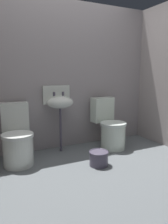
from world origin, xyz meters
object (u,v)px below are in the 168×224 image
at_px(toilet_right, 110,127).
at_px(sink, 59,102).
at_px(bucket, 99,158).
at_px(toilet_left, 17,139).

bearing_deg(toilet_right, sink, -18.40).
height_order(sink, bucket, sink).
bearing_deg(toilet_right, bucket, 42.25).
distance_m(toilet_left, toilet_right, 1.43).
height_order(toilet_right, sink, sink).
xyz_separation_m(toilet_left, bucket, (0.92, -0.54, -0.22)).
distance_m(toilet_left, bucket, 1.09).
distance_m(toilet_left, sink, 0.81).
bearing_deg(bucket, toilet_left, 149.47).
bearing_deg(sink, bucket, -70.29).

